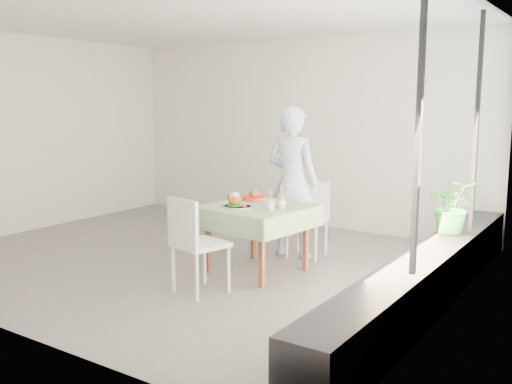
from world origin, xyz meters
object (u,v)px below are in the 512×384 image
Objects in this scene: main_dish at (236,202)px; chair_near at (199,263)px; juice_cup_orange at (281,202)px; cafe_table at (257,231)px; chair_far at (307,234)px; potted_plant at (453,206)px; diner at (292,182)px.

chair_near is at bearing -86.31° from main_dish.
juice_cup_orange is (0.42, 0.23, 0.02)m from main_dish.
chair_far is at bearing 80.34° from cafe_table.
chair_near is 3.20× the size of juice_cup_orange.
juice_cup_orange is (0.29, 0.02, 0.35)m from cafe_table.
chair_near reaches higher than cafe_table.
main_dish is 2.28m from potted_plant.
potted_plant reaches higher than cafe_table.
diner is at bearing 83.09° from main_dish.
potted_plant reaches higher than main_dish.
chair_far is 0.94× the size of chair_near.
main_dish is at bearing 93.69° from chair_near.
potted_plant is (1.93, 1.81, 0.49)m from chair_near.
chair_near reaches higher than chair_far.
potted_plant is (1.69, 0.05, 0.51)m from chair_far.
diner is 1.00m from main_dish.
potted_plant is (1.56, 0.90, -0.02)m from juice_cup_orange.
diner is at bearing -152.36° from chair_far.
main_dish is 0.48m from juice_cup_orange.
cafe_table is 1.99× the size of potted_plant.
diner reaches higher than main_dish.
main_dish is (-0.14, -0.21, 0.34)m from cafe_table.
main_dish is at bearing 81.66° from diner.
juice_cup_orange is 1.80m from potted_plant.
cafe_table is 0.45m from juice_cup_orange.
potted_plant is at bearing -177.12° from diner.
chair_near is at bearing -97.73° from chair_far.
juice_cup_orange reaches higher than chair_near.
diner is 3.14× the size of potted_plant.
chair_near is 1.65× the size of potted_plant.
juice_cup_orange is (0.14, -0.85, 0.53)m from chair_far.
chair_near reaches higher than main_dish.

